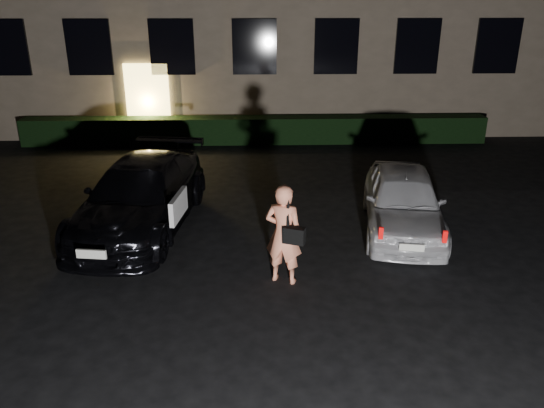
{
  "coord_description": "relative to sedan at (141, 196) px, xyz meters",
  "views": [
    {
      "loc": [
        0.01,
        -6.49,
        4.58
      ],
      "look_at": [
        0.28,
        2.0,
        1.2
      ],
      "focal_mm": 35.0,
      "sensor_mm": 36.0,
      "label": 1
    }
  ],
  "objects": [
    {
      "name": "ground",
      "position": [
        2.38,
        -3.81,
        -0.69
      ],
      "size": [
        80.0,
        80.0,
        0.0
      ],
      "primitive_type": "plane",
      "color": "black",
      "rests_on": "ground"
    },
    {
      "name": "hedge",
      "position": [
        2.38,
        6.69,
        -0.27
      ],
      "size": [
        15.0,
        0.7,
        0.85
      ],
      "primitive_type": "cube",
      "color": "black",
      "rests_on": "ground"
    },
    {
      "name": "sedan",
      "position": [
        0.0,
        0.0,
        0.0
      ],
      "size": [
        2.56,
        5.0,
        1.39
      ],
      "rotation": [
        0.0,
        0.0,
        -0.13
      ],
      "color": "black",
      "rests_on": "ground"
    },
    {
      "name": "hatch",
      "position": [
        5.38,
        -0.31,
        -0.05
      ],
      "size": [
        2.15,
        4.0,
        1.29
      ],
      "rotation": [
        0.0,
        0.0,
        -0.17
      ],
      "color": "silver",
      "rests_on": "ground"
    },
    {
      "name": "man",
      "position": [
        2.83,
        -2.35,
        0.18
      ],
      "size": [
        0.74,
        0.63,
        1.74
      ],
      "rotation": [
        0.0,
        0.0,
        2.78
      ],
      "color": "#FF926C",
      "rests_on": "ground"
    }
  ]
}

